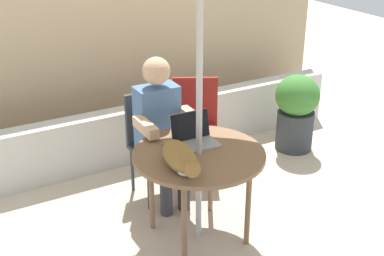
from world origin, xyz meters
name	(u,v)px	position (x,y,z in m)	size (l,w,h in m)	color
ground_plane	(198,235)	(0.00, 0.00, 0.00)	(14.00, 14.00, 0.00)	beige
fence_back	(101,60)	(0.00, 1.95, 0.85)	(5.15, 0.08, 1.71)	tan
planter_wall_low	(126,135)	(0.00, 1.38, 0.27)	(4.63, 0.20, 0.53)	beige
patio_table	(199,161)	(0.00, 0.00, 0.64)	(0.94, 0.94, 0.71)	brown
chair_occupied	(153,136)	(0.00, 0.76, 0.52)	(0.40, 0.40, 0.88)	#33383F
chair_empty	(195,120)	(0.47, 0.89, 0.52)	(0.54, 0.54, 0.88)	maroon
person_seated	(161,124)	(0.00, 0.61, 0.69)	(0.48, 0.48, 1.22)	#4C72A5
laptop	(193,135)	(0.04, 0.16, 0.77)	(0.31, 0.26, 0.21)	gray
cat	(181,158)	(-0.23, -0.15, 0.79)	(0.23, 0.65, 0.17)	olive
potted_plant_near_fence	(296,110)	(1.58, 0.82, 0.42)	(0.43, 0.43, 0.77)	#33383D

